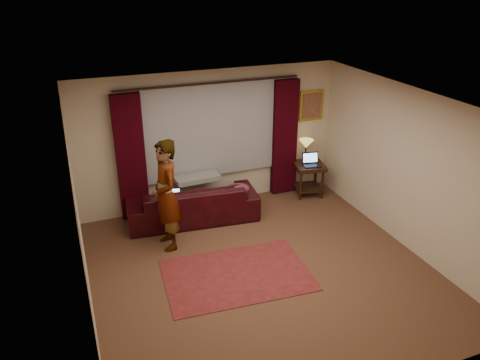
% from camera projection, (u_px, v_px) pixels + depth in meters
% --- Properties ---
extents(floor, '(5.00, 5.00, 0.01)m').
position_uv_depth(floor, '(262.00, 271.00, 7.17)').
color(floor, brown).
rests_on(floor, ground).
extents(ceiling, '(5.00, 5.00, 0.02)m').
position_uv_depth(ceiling, '(266.00, 105.00, 6.09)').
color(ceiling, silver).
rests_on(ceiling, ground).
extents(wall_back, '(5.00, 0.02, 2.60)m').
position_uv_depth(wall_back, '(210.00, 139.00, 8.75)').
color(wall_back, beige).
rests_on(wall_back, ground).
extents(wall_front, '(5.00, 0.02, 2.60)m').
position_uv_depth(wall_front, '(369.00, 301.00, 4.50)').
color(wall_front, beige).
rests_on(wall_front, ground).
extents(wall_left, '(0.02, 5.00, 2.60)m').
position_uv_depth(wall_left, '(80.00, 227.00, 5.80)').
color(wall_left, beige).
rests_on(wall_left, ground).
extents(wall_right, '(0.02, 5.00, 2.60)m').
position_uv_depth(wall_right, '(407.00, 169.00, 7.45)').
color(wall_right, beige).
rests_on(wall_right, ground).
extents(sheer_curtain, '(2.50, 0.05, 1.80)m').
position_uv_depth(sheer_curtain, '(211.00, 130.00, 8.61)').
color(sheer_curtain, '#9C9CA4').
rests_on(sheer_curtain, wall_back).
extents(drape_left, '(0.50, 0.14, 2.30)m').
position_uv_depth(drape_left, '(131.00, 158.00, 8.21)').
color(drape_left, black).
rests_on(drape_left, floor).
extents(drape_right, '(0.50, 0.14, 2.30)m').
position_uv_depth(drape_right, '(284.00, 138.00, 9.20)').
color(drape_right, black).
rests_on(drape_right, floor).
extents(curtain_rod, '(0.04, 0.04, 3.40)m').
position_uv_depth(curtain_rod, '(210.00, 83.00, 8.21)').
color(curtain_rod, black).
rests_on(curtain_rod, wall_back).
extents(picture_frame, '(0.50, 0.04, 0.60)m').
position_uv_depth(picture_frame, '(311.00, 106.00, 9.23)').
color(picture_frame, gold).
rests_on(picture_frame, wall_back).
extents(sofa, '(2.43, 1.24, 0.95)m').
position_uv_depth(sofa, '(192.00, 196.00, 8.45)').
color(sofa, black).
rests_on(sofa, floor).
extents(throw_blanket, '(0.84, 0.38, 0.10)m').
position_uv_depth(throw_blanket, '(197.00, 166.00, 8.50)').
color(throw_blanket, gray).
rests_on(throw_blanket, sofa).
extents(clothing_pile, '(0.56, 0.50, 0.19)m').
position_uv_depth(clothing_pile, '(237.00, 190.00, 8.45)').
color(clothing_pile, '#662B43').
rests_on(clothing_pile, sofa).
extents(laptop_sofa, '(0.37, 0.39, 0.22)m').
position_uv_depth(laptop_sofa, '(172.00, 197.00, 8.15)').
color(laptop_sofa, black).
rests_on(laptop_sofa, sofa).
extents(area_rug, '(2.26, 1.60, 0.01)m').
position_uv_depth(area_rug, '(237.00, 275.00, 7.05)').
color(area_rug, maroon).
rests_on(area_rug, floor).
extents(end_table, '(0.68, 0.68, 0.67)m').
position_uv_depth(end_table, '(308.00, 179.00, 9.44)').
color(end_table, black).
rests_on(end_table, floor).
extents(tiffany_lamp, '(0.36, 0.36, 0.46)m').
position_uv_depth(tiffany_lamp, '(306.00, 150.00, 9.36)').
color(tiffany_lamp, olive).
rests_on(tiffany_lamp, end_table).
extents(laptop_table, '(0.39, 0.41, 0.24)m').
position_uv_depth(laptop_table, '(312.00, 160.00, 9.18)').
color(laptop_table, black).
rests_on(laptop_table, end_table).
extents(person, '(0.59, 0.59, 1.85)m').
position_uv_depth(person, '(166.00, 196.00, 7.44)').
color(person, gray).
rests_on(person, floor).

